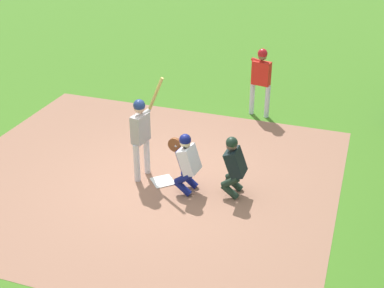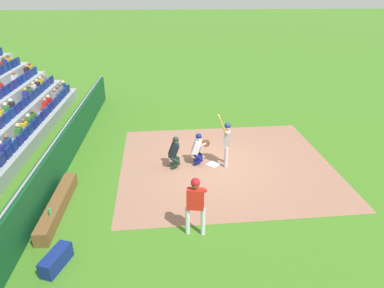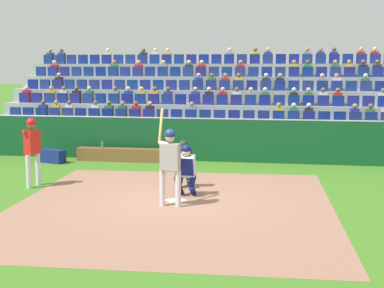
{
  "view_description": "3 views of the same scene",
  "coord_description": "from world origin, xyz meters",
  "px_view_note": "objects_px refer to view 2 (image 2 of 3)",
  "views": [
    {
      "loc": [
        -8.64,
        -4.1,
        5.87
      ],
      "look_at": [
        0.13,
        -0.61,
        0.96
      ],
      "focal_mm": 49.31,
      "sensor_mm": 36.0,
      "label": 1
    },
    {
      "loc": [
        12.04,
        -1.53,
        6.62
      ],
      "look_at": [
        0.44,
        -0.87,
        1.13
      ],
      "focal_mm": 32.58,
      "sensor_mm": 36.0,
      "label": 2
    },
    {
      "loc": [
        -2.54,
        12.71,
        3.21
      ],
      "look_at": [
        -0.22,
        -0.96,
        1.25
      ],
      "focal_mm": 52.06,
      "sensor_mm": 36.0,
      "label": 3
    }
  ],
  "objects_px": {
    "dugout_bench": "(58,206)",
    "batter_at_plate": "(227,139)",
    "water_bottle_on_bench": "(50,212)",
    "home_plate_marker": "(213,164)",
    "equipment_duffel_bag": "(56,260)",
    "on_deck_batter": "(195,201)",
    "catcher_crouching": "(198,147)",
    "home_plate_umpire": "(175,151)"
  },
  "relations": [
    {
      "from": "catcher_crouching",
      "to": "water_bottle_on_bench",
      "type": "distance_m",
      "value": 5.88
    },
    {
      "from": "batter_at_plate",
      "to": "water_bottle_on_bench",
      "type": "relative_size",
      "value": 9.34
    },
    {
      "from": "catcher_crouching",
      "to": "dugout_bench",
      "type": "height_order",
      "value": "catcher_crouching"
    },
    {
      "from": "dugout_bench",
      "to": "batter_at_plate",
      "type": "bearing_deg",
      "value": 115.6
    },
    {
      "from": "batter_at_plate",
      "to": "equipment_duffel_bag",
      "type": "relative_size",
      "value": 2.31
    },
    {
      "from": "batter_at_plate",
      "to": "on_deck_batter",
      "type": "xyz_separation_m",
      "value": [
        4.04,
        -1.47,
        0.02
      ]
    },
    {
      "from": "home_plate_marker",
      "to": "water_bottle_on_bench",
      "type": "bearing_deg",
      "value": -55.23
    },
    {
      "from": "home_plate_marker",
      "to": "home_plate_umpire",
      "type": "distance_m",
      "value": 1.67
    },
    {
      "from": "on_deck_batter",
      "to": "dugout_bench",
      "type": "bearing_deg",
      "value": -107.12
    },
    {
      "from": "home_plate_umpire",
      "to": "on_deck_batter",
      "type": "height_order",
      "value": "on_deck_batter"
    },
    {
      "from": "water_bottle_on_bench",
      "to": "batter_at_plate",
      "type": "bearing_deg",
      "value": 121.99
    },
    {
      "from": "home_plate_marker",
      "to": "equipment_duffel_bag",
      "type": "distance_m",
      "value": 6.9
    },
    {
      "from": "dugout_bench",
      "to": "home_plate_marker",
      "type": "bearing_deg",
      "value": 118.11
    },
    {
      "from": "batter_at_plate",
      "to": "equipment_duffel_bag",
      "type": "xyz_separation_m",
      "value": [
        5.11,
        -5.07,
        -0.9
      ]
    },
    {
      "from": "water_bottle_on_bench",
      "to": "equipment_duffel_bag",
      "type": "relative_size",
      "value": 0.25
    },
    {
      "from": "home_plate_umpire",
      "to": "dugout_bench",
      "type": "distance_m",
      "value": 4.6
    },
    {
      "from": "home_plate_marker",
      "to": "water_bottle_on_bench",
      "type": "relative_size",
      "value": 1.84
    },
    {
      "from": "home_plate_marker",
      "to": "catcher_crouching",
      "type": "relative_size",
      "value": 0.34
    },
    {
      "from": "home_plate_umpire",
      "to": "on_deck_batter",
      "type": "distance_m",
      "value": 4.05
    },
    {
      "from": "home_plate_marker",
      "to": "home_plate_umpire",
      "type": "xyz_separation_m",
      "value": [
        0.1,
        -1.51,
        0.69
      ]
    },
    {
      "from": "home_plate_marker",
      "to": "home_plate_umpire",
      "type": "height_order",
      "value": "home_plate_umpire"
    },
    {
      "from": "equipment_duffel_bag",
      "to": "catcher_crouching",
      "type": "bearing_deg",
      "value": 161.84
    },
    {
      "from": "home_plate_marker",
      "to": "batter_at_plate",
      "type": "height_order",
      "value": "batter_at_plate"
    },
    {
      "from": "on_deck_batter",
      "to": "home_plate_marker",
      "type": "bearing_deg",
      "value": 166.55
    },
    {
      "from": "home_plate_marker",
      "to": "on_deck_batter",
      "type": "relative_size",
      "value": 0.24
    },
    {
      "from": "equipment_duffel_bag",
      "to": "home_plate_umpire",
      "type": "bearing_deg",
      "value": 167.61
    },
    {
      "from": "home_plate_umpire",
      "to": "water_bottle_on_bench",
      "type": "height_order",
      "value": "home_plate_umpire"
    },
    {
      "from": "catcher_crouching",
      "to": "on_deck_batter",
      "type": "relative_size",
      "value": 0.71
    },
    {
      "from": "home_plate_marker",
      "to": "equipment_duffel_bag",
      "type": "xyz_separation_m",
      "value": [
        5.16,
        -4.58,
        0.2
      ]
    },
    {
      "from": "home_plate_marker",
      "to": "batter_at_plate",
      "type": "xyz_separation_m",
      "value": [
        0.05,
        0.49,
        1.1
      ]
    },
    {
      "from": "catcher_crouching",
      "to": "on_deck_batter",
      "type": "distance_m",
      "value": 4.25
    },
    {
      "from": "dugout_bench",
      "to": "water_bottle_on_bench",
      "type": "xyz_separation_m",
      "value": [
        0.79,
        0.06,
        0.34
      ]
    },
    {
      "from": "home_plate_marker",
      "to": "batter_at_plate",
      "type": "relative_size",
      "value": 0.2
    },
    {
      "from": "batter_at_plate",
      "to": "dugout_bench",
      "type": "distance_m",
      "value": 6.39
    },
    {
      "from": "batter_at_plate",
      "to": "water_bottle_on_bench",
      "type": "bearing_deg",
      "value": -58.01
    },
    {
      "from": "equipment_duffel_bag",
      "to": "on_deck_batter",
      "type": "relative_size",
      "value": 0.52
    },
    {
      "from": "batter_at_plate",
      "to": "catcher_crouching",
      "type": "relative_size",
      "value": 1.71
    },
    {
      "from": "dugout_bench",
      "to": "equipment_duffel_bag",
      "type": "xyz_separation_m",
      "value": [
        2.37,
        0.64,
        -0.0
      ]
    },
    {
      "from": "batter_at_plate",
      "to": "home_plate_marker",
      "type": "bearing_deg",
      "value": -96.3
    },
    {
      "from": "batter_at_plate",
      "to": "water_bottle_on_bench",
      "type": "distance_m",
      "value": 6.68
    },
    {
      "from": "water_bottle_on_bench",
      "to": "equipment_duffel_bag",
      "type": "bearing_deg",
      "value": 20.09
    },
    {
      "from": "water_bottle_on_bench",
      "to": "on_deck_batter",
      "type": "relative_size",
      "value": 0.13
    }
  ]
}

